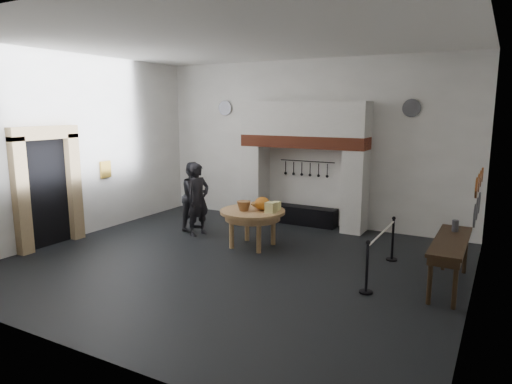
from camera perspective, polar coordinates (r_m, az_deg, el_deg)
The scene contains 39 objects.
floor at distance 9.69m, azimuth -2.88°, elevation -8.85°, with size 9.00×8.00×0.02m, color black.
ceiling at distance 9.24m, azimuth -3.15°, elevation 18.52°, with size 9.00×8.00×0.02m, color silver.
wall_back at distance 12.75m, azimuth 6.57°, elevation 6.11°, with size 9.00×0.02×4.50m, color white.
wall_front at distance 6.20m, azimuth -22.92°, elevation 0.80°, with size 9.00×0.02×4.50m, color white.
wall_left at distance 12.18m, azimuth -21.38°, elevation 5.26°, with size 0.02×8.00×4.50m, color white.
wall_right at distance 7.83m, azimuth 26.24°, elevation 2.39°, with size 0.02×8.00×4.50m, color white.
chimney_pier_left at distance 13.21m, azimuth -0.04°, elevation 1.20°, with size 0.55×0.70×2.15m, color silver.
chimney_pier_right at distance 12.09m, azimuth 12.29°, elevation 0.08°, with size 0.55×0.70×2.15m, color silver.
hearth_brick_band at distance 12.43m, azimuth 5.96°, elevation 6.29°, with size 3.50×0.72×0.32m, color #9E442B.
chimney_hood at distance 12.40m, azimuth 6.01°, elevation 9.10°, with size 3.50×0.70×0.90m, color silver.
iron_range at distance 12.80m, azimuth 5.91°, elevation -2.93°, with size 1.90×0.45×0.50m, color black.
utensil_rail at distance 12.73m, azimuth 6.39°, elevation 3.84°, with size 0.02×0.02×1.60m, color black.
door_recess at distance 11.67m, azimuth -24.72°, elevation -0.14°, with size 0.04×1.10×2.50m, color black.
door_jamb_near at distance 11.19m, azimuth -27.32°, elevation -0.50°, with size 0.22×0.30×2.60m, color tan.
door_jamb_far at distance 12.01m, azimuth -21.81°, elevation 0.59°, with size 0.22×0.30×2.60m, color tan.
door_lintel at distance 11.44m, azimuth -24.98°, elevation 6.73°, with size 0.22×1.70×0.30m, color tan.
wall_plaque at distance 12.73m, azimuth -18.29°, elevation 2.70°, with size 0.05×0.34×0.44m, color gold.
work_table at distance 10.57m, azimuth -0.43°, elevation -2.45°, with size 1.51×1.51×0.07m, color tan.
pumpkin at distance 10.52m, azimuth 0.79°, elevation -1.45°, with size 0.36×0.36×0.31m, color orange.
cheese_block_big at distance 10.26m, azimuth 1.87°, elevation -1.96°, with size 0.22×0.22×0.24m, color #DED884.
cheese_block_small at distance 10.54m, azimuth 2.52°, elevation -1.75°, with size 0.18×0.18×0.20m, color #FFFB98.
wicker_basket at distance 10.49m, azimuth -1.54°, elevation -1.75°, with size 0.32×0.32×0.22m, color #9F6C3A.
bread_loaf at distance 10.90m, azimuth 0.02°, elevation -1.52°, with size 0.31×0.18×0.13m, color #9D5E37.
visitor_near at distance 11.63m, azimuth -7.25°, elevation -0.92°, with size 0.67×0.44×1.84m, color black.
visitor_far at distance 12.19m, azimuth -7.66°, elevation -0.50°, with size 0.88×0.69×1.81m, color black.
side_table at distance 8.87m, azimuth 23.20°, elevation -5.65°, with size 0.55×2.20×0.06m, color #352513.
pewter_jug at distance 9.42m, azimuth 23.64°, elevation -3.90°, with size 0.12×0.12×0.22m, color #515056.
copper_pan_a at distance 8.07m, azimuth 25.86°, elevation 0.48°, with size 0.34×0.34×0.03m, color #C6662D.
copper_pan_b at distance 8.61m, azimuth 26.08°, elevation 1.03°, with size 0.32×0.32×0.03m, color #C6662D.
copper_pan_c at distance 9.16m, azimuth 26.27°, elevation 1.52°, with size 0.30×0.30×0.03m, color #C6662D.
copper_pan_d at distance 9.70m, azimuth 26.44°, elevation 1.95°, with size 0.28×0.28×0.03m, color #C6662D.
pewter_plate_left at distance 8.36m, azimuth 25.67°, elevation -2.69°, with size 0.40×0.40×0.03m, color #4C4C51.
pewter_plate_mid at distance 8.94m, azimuth 25.91°, elevation -1.90°, with size 0.40×0.40×0.03m, color #4C4C51.
pewter_plate_right at distance 9.53m, azimuth 26.12°, elevation -1.21°, with size 0.40×0.40×0.03m, color #4C4C51.
pewter_plate_back_left at distance 13.94m, azimuth -3.90°, elevation 10.43°, with size 0.44×0.44×0.03m, color #4C4C51.
pewter_plate_back_right at distance 11.92m, azimuth 18.87°, elevation 9.90°, with size 0.44×0.44×0.03m, color #4C4C51.
barrier_post_near at distance 8.28m, azimuth 13.69°, elevation -9.26°, with size 0.05×0.05×0.90m, color black.
barrier_post_far at distance 10.14m, azimuth 16.71°, elevation -5.75°, with size 0.05×0.05×0.90m, color black.
barrier_rope at distance 9.09m, azimuth 15.48°, elevation -4.93°, with size 0.04×0.04×2.00m, color white.
Camera 1 is at (4.84, -7.76, 3.20)m, focal length 32.00 mm.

